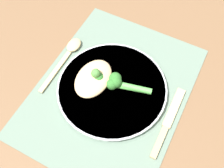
{
  "coord_description": "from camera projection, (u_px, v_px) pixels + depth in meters",
  "views": [
    {
      "loc": [
        0.28,
        0.14,
        0.57
      ],
      "look_at": [
        0.0,
        0.0,
        0.03
      ],
      "focal_mm": 42.0,
      "sensor_mm": 36.0,
      "label": 1
    }
  ],
  "objects": [
    {
      "name": "plate",
      "position": [
        112.0,
        88.0,
        0.64
      ],
      "size": [
        0.27,
        0.27,
        0.01
      ],
      "color": "silver",
      "rests_on": "placemat"
    },
    {
      "name": "broccoli_stalk_left",
      "position": [
        118.0,
        83.0,
        0.63
      ],
      "size": [
        0.05,
        0.11,
        0.03
      ],
      "rotation": [
        0.0,
        0.0,
        9.65
      ],
      "color": "#51A847",
      "rests_on": "plate"
    },
    {
      "name": "broccoli_stalk_front",
      "position": [
        107.0,
        81.0,
        0.63
      ],
      "size": [
        0.05,
        0.13,
        0.03
      ],
      "rotation": [
        0.0,
        0.0,
        9.69
      ],
      "color": "#51A847",
      "rests_on": "plate"
    },
    {
      "name": "pesto_dollop_primary",
      "position": [
        95.0,
        74.0,
        0.62
      ],
      "size": [
        0.02,
        0.02,
        0.02
      ],
      "color": "#477F38",
      "rests_on": "chicken_fillet"
    },
    {
      "name": "placemat",
      "position": [
        112.0,
        90.0,
        0.65
      ],
      "size": [
        0.46,
        0.35,
        0.0
      ],
      "color": "slate",
      "rests_on": "ground_plane"
    },
    {
      "name": "chicken_fillet",
      "position": [
        93.0,
        78.0,
        0.64
      ],
      "size": [
        0.12,
        0.08,
        0.02
      ],
      "rotation": [
        0.0,
        0.0,
        6.28
      ],
      "color": "tan",
      "rests_on": "plate"
    },
    {
      "name": "spoon",
      "position": [
        69.0,
        51.0,
        0.7
      ],
      "size": [
        0.19,
        0.03,
        0.01
      ],
      "rotation": [
        0.0,
        0.0,
        1.58
      ],
      "color": "tan",
      "rests_on": "placemat"
    },
    {
      "name": "ground_plane",
      "position": [
        112.0,
        91.0,
        0.65
      ],
      "size": [
        3.0,
        3.0,
        0.0
      ],
      "primitive_type": "plane",
      "color": "brown"
    },
    {
      "name": "knife",
      "position": [
        168.0,
        122.0,
        0.61
      ],
      "size": [
        0.19,
        0.02,
        0.01
      ],
      "rotation": [
        0.0,
        0.0,
        1.58
      ],
      "color": "tan",
      "rests_on": "placemat"
    }
  ]
}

